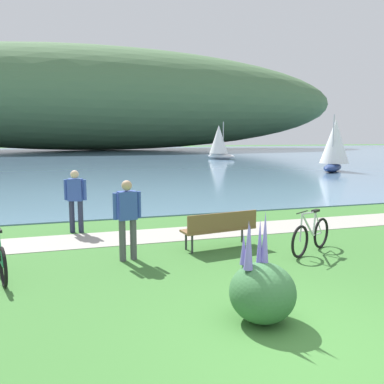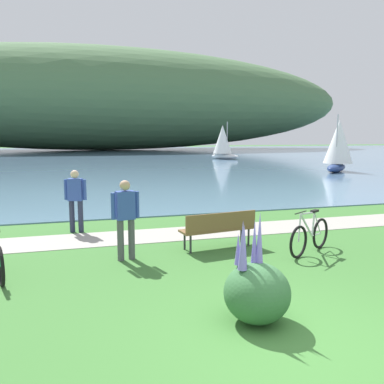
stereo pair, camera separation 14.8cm
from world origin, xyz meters
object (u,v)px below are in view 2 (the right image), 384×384
person_on_the_grass (126,215)px  sailboat_nearest_to_shore (338,145)px  person_at_shoreline (76,197)px  bicycle_leaning_near_bench (310,236)px  park_bench_near_camera (219,227)px  sailboat_toward_hillside (223,142)px

person_on_the_grass → sailboat_nearest_to_shore: (17.26, 16.70, 0.98)m
person_at_shoreline → bicycle_leaning_near_bench: bearing=-34.9°
person_on_the_grass → bicycle_leaning_near_bench: bearing=-9.2°
sailboat_nearest_to_shore → person_at_shoreline: bearing=-142.9°
park_bench_near_camera → person_at_shoreline: person_at_shoreline is taller
person_on_the_grass → person_at_shoreline: bearing=109.5°
sailboat_nearest_to_shore → sailboat_toward_hillside: sailboat_toward_hillside is taller
park_bench_near_camera → sailboat_toward_hillside: sailboat_toward_hillside is taller
bicycle_leaning_near_bench → sailboat_nearest_to_shore: 21.88m
sailboat_nearest_to_shore → sailboat_toward_hillside: 17.58m
park_bench_near_camera → person_on_the_grass: 2.25m
sailboat_nearest_to_shore → sailboat_toward_hillside: (-2.40, 17.42, 0.02)m
park_bench_near_camera → sailboat_nearest_to_shore: size_ratio=0.45×
person_at_shoreline → person_on_the_grass: 3.04m
bicycle_leaning_near_bench → sailboat_toward_hillside: (10.83, 34.77, 1.59)m
park_bench_near_camera → bicycle_leaning_near_bench: size_ratio=1.20×
bicycle_leaning_near_bench → person_on_the_grass: 4.12m
sailboat_toward_hillside → bicycle_leaning_near_bench: bearing=-107.3°
person_on_the_grass → sailboat_nearest_to_shore: size_ratio=0.42×
park_bench_near_camera → bicycle_leaning_near_bench: 2.06m
bicycle_leaning_near_bench → person_on_the_grass: (-4.03, 0.65, 0.58)m
person_on_the_grass → sailboat_toward_hillside: 37.23m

